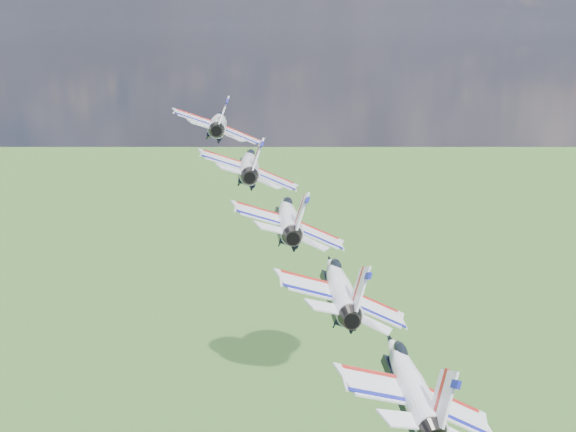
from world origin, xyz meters
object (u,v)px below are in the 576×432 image
at_px(jet_3, 339,285).
at_px(jet_0, 219,122).
at_px(jet_1, 249,164).
at_px(jet_4, 408,379).
at_px(jet_2, 288,216).

bearing_deg(jet_3, jet_0, 108.68).
height_order(jet_1, jet_3, jet_1).
xyz_separation_m(jet_1, jet_4, (24.38, -26.98, -10.19)).
bearing_deg(jet_3, jet_1, 108.68).
relative_size(jet_0, jet_1, 1.00).
xyz_separation_m(jet_2, jet_4, (16.25, -17.99, -6.79)).
xyz_separation_m(jet_1, jet_2, (8.13, -8.99, -3.40)).
distance_m(jet_0, jet_3, 37.77).
relative_size(jet_1, jet_4, 1.00).
distance_m(jet_2, jet_4, 25.18).
bearing_deg(jet_3, jet_4, -71.32).
distance_m(jet_2, jet_3, 12.59).
height_order(jet_0, jet_3, jet_0).
relative_size(jet_0, jet_3, 1.00).
bearing_deg(jet_2, jet_3, -71.32).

